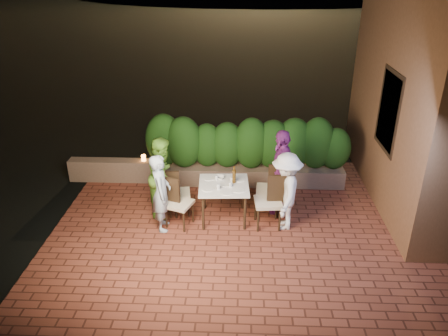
# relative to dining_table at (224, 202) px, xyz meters

# --- Properties ---
(ground) EXTENTS (400.00, 400.00, 0.00)m
(ground) POSITION_rel_dining_table_xyz_m (0.31, -0.75, -0.40)
(ground) COLOR black
(ground) RESTS_ON ground
(terrace_floor) EXTENTS (7.00, 6.00, 0.15)m
(terrace_floor) POSITION_rel_dining_table_xyz_m (0.31, -0.25, -0.45)
(terrace_floor) COLOR brown
(terrace_floor) RESTS_ON ground
(building_wall) EXTENTS (1.60, 5.00, 5.00)m
(building_wall) POSITION_rel_dining_table_xyz_m (3.91, 1.25, 2.12)
(building_wall) COLOR brown
(building_wall) RESTS_ON ground
(window_pane) EXTENTS (0.08, 1.00, 1.40)m
(window_pane) POSITION_rel_dining_table_xyz_m (3.13, 0.75, 1.62)
(window_pane) COLOR black
(window_pane) RESTS_ON building_wall
(window_frame) EXTENTS (0.06, 1.15, 1.55)m
(window_frame) POSITION_rel_dining_table_xyz_m (3.12, 0.75, 1.62)
(window_frame) COLOR black
(window_frame) RESTS_ON building_wall
(planter) EXTENTS (4.20, 0.55, 0.40)m
(planter) POSITION_rel_dining_table_xyz_m (0.51, 1.55, -0.17)
(planter) COLOR brown
(planter) RESTS_ON ground
(hedge) EXTENTS (4.00, 0.70, 1.10)m
(hedge) POSITION_rel_dining_table_xyz_m (0.51, 1.55, 0.57)
(hedge) COLOR #173C10
(hedge) RESTS_ON planter
(parapet) EXTENTS (2.20, 0.30, 0.50)m
(parapet) POSITION_rel_dining_table_xyz_m (-2.49, 1.55, -0.12)
(parapet) COLOR brown
(parapet) RESTS_ON ground
(hill) EXTENTS (52.00, 40.00, 22.00)m
(hill) POSITION_rel_dining_table_xyz_m (2.31, 59.25, -4.38)
(hill) COLOR black
(hill) RESTS_ON ground
(dining_table) EXTENTS (0.99, 0.99, 0.75)m
(dining_table) POSITION_rel_dining_table_xyz_m (0.00, 0.00, 0.00)
(dining_table) COLOR white
(dining_table) RESTS_ON ground
(plate_nw) EXTENTS (0.23, 0.23, 0.01)m
(plate_nw) POSITION_rel_dining_table_xyz_m (-0.29, -0.20, 0.38)
(plate_nw) COLOR white
(plate_nw) RESTS_ON dining_table
(plate_sw) EXTENTS (0.22, 0.22, 0.01)m
(plate_sw) POSITION_rel_dining_table_xyz_m (-0.30, 0.24, 0.38)
(plate_sw) COLOR white
(plate_sw) RESTS_ON dining_table
(plate_ne) EXTENTS (0.24, 0.24, 0.01)m
(plate_ne) POSITION_rel_dining_table_xyz_m (0.28, -0.21, 0.38)
(plate_ne) COLOR white
(plate_ne) RESTS_ON dining_table
(plate_se) EXTENTS (0.22, 0.22, 0.01)m
(plate_se) POSITION_rel_dining_table_xyz_m (0.29, 0.21, 0.38)
(plate_se) COLOR white
(plate_se) RESTS_ON dining_table
(plate_centre) EXTENTS (0.20, 0.20, 0.01)m
(plate_centre) POSITION_rel_dining_table_xyz_m (0.01, -0.00, 0.38)
(plate_centre) COLOR white
(plate_centre) RESTS_ON dining_table
(plate_front) EXTENTS (0.22, 0.22, 0.01)m
(plate_front) POSITION_rel_dining_table_xyz_m (0.08, -0.32, 0.38)
(plate_front) COLOR white
(plate_front) RESTS_ON dining_table
(glass_nw) EXTENTS (0.06, 0.06, 0.11)m
(glass_nw) POSITION_rel_dining_table_xyz_m (-0.09, -0.19, 0.43)
(glass_nw) COLOR silver
(glass_nw) RESTS_ON dining_table
(glass_sw) EXTENTS (0.06, 0.06, 0.10)m
(glass_sw) POSITION_rel_dining_table_xyz_m (-0.15, 0.18, 0.42)
(glass_sw) COLOR silver
(glass_sw) RESTS_ON dining_table
(glass_ne) EXTENTS (0.06, 0.06, 0.10)m
(glass_ne) POSITION_rel_dining_table_xyz_m (0.13, -0.09, 0.42)
(glass_ne) COLOR silver
(glass_ne) RESTS_ON dining_table
(glass_se) EXTENTS (0.06, 0.06, 0.10)m
(glass_se) POSITION_rel_dining_table_xyz_m (0.15, 0.12, 0.42)
(glass_se) COLOR silver
(glass_se) RESTS_ON dining_table
(beer_bottle) EXTENTS (0.07, 0.07, 0.34)m
(beer_bottle) POSITION_rel_dining_table_xyz_m (0.19, 0.08, 0.55)
(beer_bottle) COLOR #462D0B
(beer_bottle) RESTS_ON dining_table
(bowl) EXTENTS (0.21, 0.21, 0.04)m
(bowl) POSITION_rel_dining_table_xyz_m (-0.09, 0.26, 0.40)
(bowl) COLOR white
(bowl) RESTS_ON dining_table
(chair_left_front) EXTENTS (0.58, 0.58, 0.98)m
(chair_left_front) POSITION_rel_dining_table_xyz_m (-0.83, -0.26, 0.11)
(chair_left_front) COLOR black
(chair_left_front) RESTS_ON ground
(chair_left_back) EXTENTS (0.49, 0.49, 0.93)m
(chair_left_back) POSITION_rel_dining_table_xyz_m (-0.89, 0.17, 0.09)
(chair_left_back) COLOR black
(chair_left_back) RESTS_ON ground
(chair_right_front) EXTENTS (0.54, 0.54, 1.06)m
(chair_right_front) POSITION_rel_dining_table_xyz_m (0.84, -0.21, 0.16)
(chair_right_front) COLOR black
(chair_right_front) RESTS_ON ground
(chair_right_back) EXTENTS (0.51, 0.51, 1.05)m
(chair_right_back) POSITION_rel_dining_table_xyz_m (0.87, 0.29, 0.15)
(chair_right_back) COLOR black
(chair_right_back) RESTS_ON ground
(diner_blue) EXTENTS (0.43, 0.59, 1.50)m
(diner_blue) POSITION_rel_dining_table_xyz_m (-1.13, -0.37, 0.37)
(diner_blue) COLOR #A6BED6
(diner_blue) RESTS_ON ground
(diner_green) EXTENTS (0.65, 0.81, 1.59)m
(diner_green) POSITION_rel_dining_table_xyz_m (-1.19, 0.21, 0.42)
(diner_green) COLOR #6CB538
(diner_green) RESTS_ON ground
(diner_white) EXTENTS (0.67, 1.03, 1.51)m
(diner_white) POSITION_rel_dining_table_xyz_m (1.15, -0.23, 0.38)
(diner_white) COLOR white
(diner_white) RESTS_ON ground
(diner_purple) EXTENTS (0.45, 1.02, 1.73)m
(diner_purple) POSITION_rel_dining_table_xyz_m (1.10, 0.38, 0.49)
(diner_purple) COLOR #792876
(diner_purple) RESTS_ON ground
(parapet_lamp) EXTENTS (0.10, 0.10, 0.14)m
(parapet_lamp) POSITION_rel_dining_table_xyz_m (-1.88, 1.55, 0.20)
(parapet_lamp) COLOR orange
(parapet_lamp) RESTS_ON parapet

